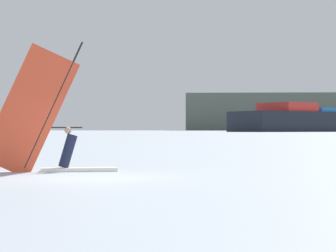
# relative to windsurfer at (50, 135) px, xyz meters

# --- Properties ---
(ground_plane) EXTENTS (4000.00, 4000.00, 0.00)m
(ground_plane) POSITION_rel_windsurfer_xyz_m (1.46, -2.53, -1.16)
(ground_plane) COLOR #9EA8B2
(windsurfer) EXTENTS (4.23, 1.00, 4.29)m
(windsurfer) POSITION_rel_windsurfer_xyz_m (0.00, 0.00, 0.00)
(windsurfer) COLOR white
(windsurfer) RESTS_ON ground_plane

